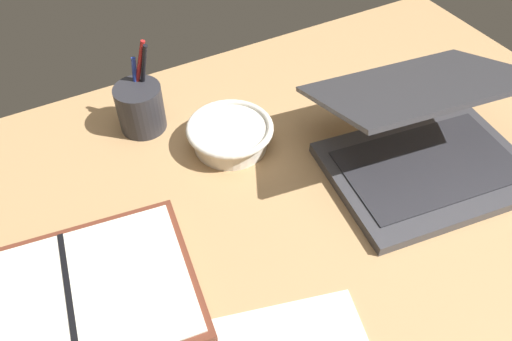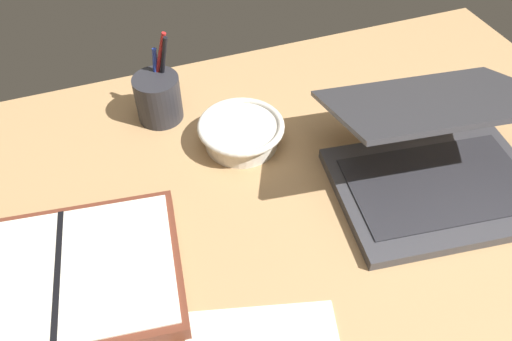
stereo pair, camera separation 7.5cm
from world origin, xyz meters
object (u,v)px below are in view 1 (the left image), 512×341
laptop (425,140)px  bowl (230,134)px  pen_cup (140,107)px  planner (72,303)px

laptop → bowl: size_ratio=2.38×
pen_cup → laptop: bearing=-39.3°
bowl → pen_cup: pen_cup is taller
bowl → planner: bowl is taller
laptop → planner: laptop is taller
bowl → pen_cup: bearing=134.0°
laptop → bowl: laptop is taller
pen_cup → bowl: bearing=-46.0°
bowl → planner: 37.85cm
bowl → planner: bearing=-150.0°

